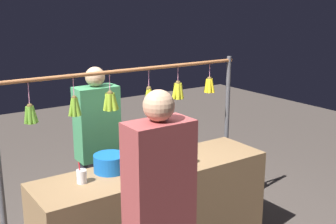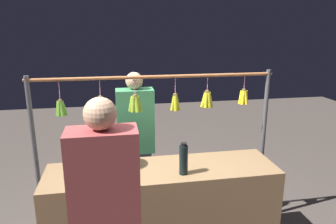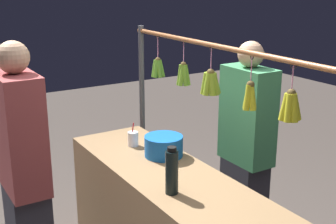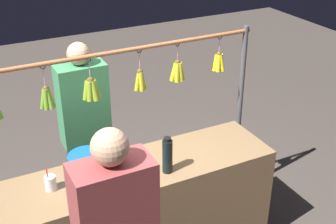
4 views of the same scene
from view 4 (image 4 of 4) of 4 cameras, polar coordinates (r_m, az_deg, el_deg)
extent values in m
cube|color=olive|center=(3.57, -3.38, -12.86)|extent=(2.03, 0.56, 0.89)
cylinder|color=#4C4C51|center=(4.10, 8.89, -0.69)|extent=(0.04, 0.04, 1.68)
cylinder|color=#9E6038|center=(3.28, -6.69, 7.46)|extent=(2.33, 0.03, 0.03)
torus|color=black|center=(3.67, 6.53, 9.32)|extent=(0.04, 0.01, 0.04)
cylinder|color=pink|center=(3.69, 6.47, 8.23)|extent=(0.01, 0.01, 0.14)
sphere|color=brown|center=(3.72, 6.41, 7.19)|extent=(0.05, 0.05, 0.05)
cylinder|color=yellow|center=(3.73, 6.00, 6.16)|extent=(0.05, 0.04, 0.14)
cylinder|color=yellow|center=(3.71, 6.34, 6.07)|extent=(0.05, 0.06, 0.14)
cylinder|color=yellow|center=(3.73, 6.72, 6.12)|extent=(0.05, 0.06, 0.14)
cylinder|color=yellow|center=(3.75, 6.70, 6.27)|extent=(0.05, 0.04, 0.14)
cylinder|color=yellow|center=(3.76, 6.36, 6.35)|extent=(0.05, 0.05, 0.14)
cylinder|color=yellow|center=(3.75, 5.99, 6.28)|extent=(0.05, 0.05, 0.14)
torus|color=black|center=(3.48, 1.21, 8.51)|extent=(0.04, 0.02, 0.04)
cylinder|color=pink|center=(3.51, 1.20, 7.34)|extent=(0.01, 0.01, 0.15)
sphere|color=brown|center=(3.53, 1.19, 6.22)|extent=(0.05, 0.05, 0.05)
cylinder|color=gold|center=(3.55, 0.75, 5.03)|extent=(0.07, 0.04, 0.15)
cylinder|color=gold|center=(3.53, 1.15, 4.93)|extent=(0.05, 0.06, 0.16)
cylinder|color=gold|center=(3.55, 1.57, 5.00)|extent=(0.05, 0.06, 0.15)
cylinder|color=gold|center=(3.57, 1.61, 5.16)|extent=(0.07, 0.04, 0.15)
cylinder|color=gold|center=(3.59, 1.15, 5.27)|extent=(0.05, 0.07, 0.16)
cylinder|color=gold|center=(3.57, 0.79, 5.20)|extent=(0.05, 0.06, 0.15)
torus|color=black|center=(3.35, -3.63, 7.70)|extent=(0.04, 0.02, 0.04)
cylinder|color=pink|center=(3.38, -3.59, 6.36)|extent=(0.01, 0.01, 0.16)
sphere|color=brown|center=(3.41, -3.55, 5.08)|extent=(0.05, 0.05, 0.05)
cylinder|color=gold|center=(3.43, -3.79, 3.87)|extent=(0.06, 0.04, 0.15)
cylinder|color=gold|center=(3.43, -3.37, 3.83)|extent=(0.04, 0.05, 0.15)
cylinder|color=gold|center=(3.45, -3.24, 3.98)|extent=(0.07, 0.04, 0.15)
cylinder|color=gold|center=(3.45, -3.64, 4.03)|extent=(0.04, 0.06, 0.15)
torus|color=black|center=(3.23, -9.93, 6.57)|extent=(0.04, 0.01, 0.04)
cylinder|color=pink|center=(3.26, -9.82, 5.22)|extent=(0.01, 0.01, 0.16)
sphere|color=brown|center=(3.29, -9.71, 3.93)|extent=(0.05, 0.05, 0.05)
cylinder|color=#88AB29|center=(3.31, -10.19, 2.68)|extent=(0.07, 0.04, 0.15)
cylinder|color=#88AB29|center=(3.29, -9.81, 2.54)|extent=(0.05, 0.06, 0.15)
cylinder|color=#88AB29|center=(3.29, -9.25, 2.61)|extent=(0.05, 0.07, 0.15)
cylinder|color=#88AB29|center=(3.32, -9.01, 2.82)|extent=(0.07, 0.05, 0.15)
cylinder|color=#88AB29|center=(3.34, -9.17, 2.97)|extent=(0.07, 0.05, 0.15)
cylinder|color=#88AB29|center=(3.35, -9.60, 3.03)|extent=(0.05, 0.08, 0.15)
cylinder|color=#88AB29|center=(3.34, -10.07, 2.90)|extent=(0.05, 0.06, 0.15)
torus|color=black|center=(3.16, -15.45, 5.50)|extent=(0.04, 0.01, 0.04)
cylinder|color=pink|center=(3.19, -15.27, 4.16)|extent=(0.01, 0.01, 0.16)
sphere|color=brown|center=(3.22, -15.10, 2.88)|extent=(0.04, 0.04, 0.04)
cylinder|color=#70A32C|center=(3.25, -15.36, 1.61)|extent=(0.06, 0.03, 0.15)
cylinder|color=#70A32C|center=(3.23, -15.06, 1.50)|extent=(0.04, 0.05, 0.15)
cylinder|color=#70A32C|center=(3.23, -14.68, 1.57)|extent=(0.05, 0.06, 0.15)
cylinder|color=#70A32C|center=(3.25, -14.53, 1.75)|extent=(0.06, 0.04, 0.15)
cylinder|color=#70A32C|center=(3.27, -14.77, 1.86)|extent=(0.05, 0.05, 0.15)
cylinder|color=#70A32C|center=(3.27, -15.20, 1.79)|extent=(0.05, 0.06, 0.15)
cylinder|color=black|center=(3.19, -0.08, -5.59)|extent=(0.07, 0.07, 0.25)
cylinder|color=black|center=(3.11, -0.08, -3.44)|extent=(0.05, 0.05, 0.02)
cylinder|color=blue|center=(3.26, -10.14, -6.37)|extent=(0.26, 0.26, 0.14)
cylinder|color=silver|center=(3.15, -14.53, -8.61)|extent=(0.08, 0.08, 0.10)
cylinder|color=red|center=(3.14, -14.80, -8.19)|extent=(0.01, 0.03, 0.17)
cube|color=#2D2D38|center=(4.09, -9.72, -8.32)|extent=(0.31, 0.21, 0.78)
cube|color=#3F8C59|center=(3.71, -10.59, 0.94)|extent=(0.39, 0.21, 0.68)
sphere|color=tan|center=(3.55, -11.19, 7.20)|extent=(0.18, 0.18, 0.18)
cube|color=#993F3F|center=(2.41, -6.66, -13.58)|extent=(0.41, 0.22, 0.72)
sphere|color=tan|center=(2.14, -7.31, -4.39)|extent=(0.19, 0.19, 0.19)
camera|label=1|loc=(0.96, -117.39, -50.98)|focal=46.03mm
camera|label=2|loc=(0.92, 44.45, -28.11)|focal=33.52mm
camera|label=3|loc=(3.47, 43.33, 8.70)|focal=49.43mm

